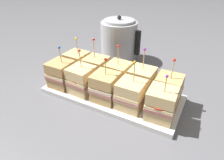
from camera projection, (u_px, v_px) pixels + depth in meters
The scene contains 13 objects.
ground_plane at pixel (112, 96), 0.79m from camera, with size 6.00×6.00×0.00m, color slate.
serving_platter at pixel (112, 94), 0.79m from camera, with size 0.53×0.23×0.02m.
sandwich_front_far_left at pixel (61, 74), 0.80m from camera, with size 0.09×0.09×0.17m.
sandwich_front_left at pixel (82, 80), 0.76m from camera, with size 0.10×0.10×0.18m.
sandwich_front_center at pixel (106, 87), 0.72m from camera, with size 0.09×0.09×0.17m.
sandwich_front_right at pixel (131, 95), 0.68m from camera, with size 0.09×0.09×0.18m.
sandwich_front_far_right at pixel (161, 104), 0.63m from camera, with size 0.10×0.10×0.16m.
sandwich_back_far_left at pixel (77, 64), 0.88m from camera, with size 0.09×0.09×0.17m.
sandwich_back_left at pixel (96, 70), 0.83m from camera, with size 0.09×0.09×0.19m.
sandwich_back_center at pixel (118, 75), 0.80m from camera, with size 0.10×0.10×0.18m.
sandwich_back_right at pixel (142, 82), 0.75m from camera, with size 0.09×0.09×0.19m.
sandwich_back_far_right at pixel (168, 89), 0.71m from camera, with size 0.09×0.09×0.17m.
kettle_steel at pixel (119, 41), 1.03m from camera, with size 0.21×0.19×0.23m.
Camera 1 is at (0.31, -0.57, 0.46)m, focal length 32.00 mm.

